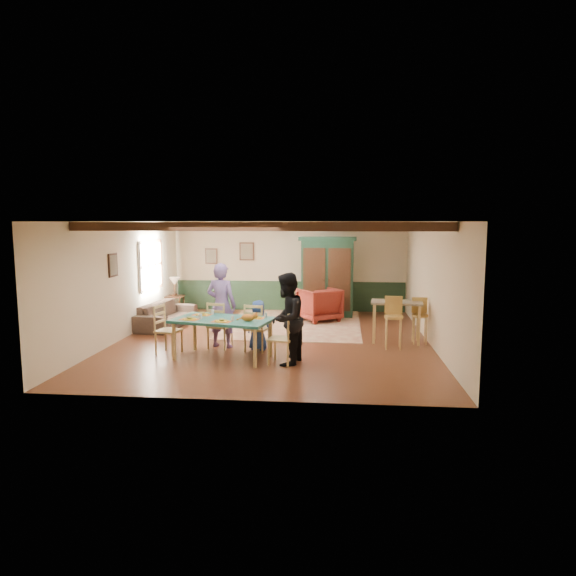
# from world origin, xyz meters

# --- Properties ---
(floor) EXTENTS (8.00, 8.00, 0.00)m
(floor) POSITION_xyz_m (0.00, 0.00, 0.00)
(floor) COLOR #552717
(floor) RESTS_ON ground
(wall_back) EXTENTS (7.00, 0.02, 2.70)m
(wall_back) POSITION_xyz_m (0.00, 4.00, 1.35)
(wall_back) COLOR beige
(wall_back) RESTS_ON floor
(wall_left) EXTENTS (0.02, 8.00, 2.70)m
(wall_left) POSITION_xyz_m (-3.50, 0.00, 1.35)
(wall_left) COLOR beige
(wall_left) RESTS_ON floor
(wall_right) EXTENTS (0.02, 8.00, 2.70)m
(wall_right) POSITION_xyz_m (3.50, 0.00, 1.35)
(wall_right) COLOR beige
(wall_right) RESTS_ON floor
(ceiling) EXTENTS (7.00, 8.00, 0.02)m
(ceiling) POSITION_xyz_m (0.00, 0.00, 2.70)
(ceiling) COLOR white
(ceiling) RESTS_ON wall_back
(wainscot_back) EXTENTS (6.95, 0.03, 0.90)m
(wainscot_back) POSITION_xyz_m (0.00, 3.98, 0.45)
(wainscot_back) COLOR #1B331F
(wainscot_back) RESTS_ON floor
(ceiling_beam_front) EXTENTS (6.95, 0.16, 0.16)m
(ceiling_beam_front) POSITION_xyz_m (0.00, -2.30, 2.61)
(ceiling_beam_front) COLOR black
(ceiling_beam_front) RESTS_ON ceiling
(ceiling_beam_mid) EXTENTS (6.95, 0.16, 0.16)m
(ceiling_beam_mid) POSITION_xyz_m (0.00, 0.40, 2.61)
(ceiling_beam_mid) COLOR black
(ceiling_beam_mid) RESTS_ON ceiling
(ceiling_beam_back) EXTENTS (6.95, 0.16, 0.16)m
(ceiling_beam_back) POSITION_xyz_m (0.00, 3.00, 2.61)
(ceiling_beam_back) COLOR black
(ceiling_beam_back) RESTS_ON ceiling
(window_left) EXTENTS (0.06, 1.60, 1.30)m
(window_left) POSITION_xyz_m (-3.47, 1.70, 1.55)
(window_left) COLOR white
(window_left) RESTS_ON wall_left
(picture_left_wall) EXTENTS (0.04, 0.42, 0.52)m
(picture_left_wall) POSITION_xyz_m (-3.47, -0.60, 1.75)
(picture_left_wall) COLOR gray
(picture_left_wall) RESTS_ON wall_left
(picture_back_a) EXTENTS (0.45, 0.04, 0.55)m
(picture_back_a) POSITION_xyz_m (-1.30, 3.97, 1.80)
(picture_back_a) COLOR gray
(picture_back_a) RESTS_ON wall_back
(picture_back_b) EXTENTS (0.38, 0.04, 0.48)m
(picture_back_b) POSITION_xyz_m (-2.40, 3.97, 1.65)
(picture_back_b) COLOR gray
(picture_back_b) RESTS_ON wall_back
(dining_table) EXTENTS (2.09, 1.45, 0.79)m
(dining_table) POSITION_xyz_m (-0.81, -1.65, 0.40)
(dining_table) COLOR #1F655D
(dining_table) RESTS_ON floor
(dining_chair_far_left) EXTENTS (0.54, 0.55, 1.01)m
(dining_chair_far_left) POSITION_xyz_m (-1.05, -0.81, 0.50)
(dining_chair_far_left) COLOR tan
(dining_chair_far_left) RESTS_ON floor
(dining_chair_far_right) EXTENTS (0.54, 0.55, 1.01)m
(dining_chair_far_right) POSITION_xyz_m (-0.23, -1.00, 0.50)
(dining_chair_far_right) COLOR tan
(dining_chair_far_right) RESTS_ON floor
(dining_chair_end_left) EXTENTS (0.55, 0.54, 1.01)m
(dining_chair_end_left) POSITION_xyz_m (-2.00, -1.39, 0.50)
(dining_chair_end_left) COLOR tan
(dining_chair_end_left) RESTS_ON floor
(dining_chair_end_right) EXTENTS (0.55, 0.54, 1.01)m
(dining_chair_end_right) POSITION_xyz_m (0.38, -1.91, 0.50)
(dining_chair_end_right) COLOR tan
(dining_chair_end_right) RESTS_ON floor
(person_man) EXTENTS (0.75, 0.57, 1.83)m
(person_man) POSITION_xyz_m (-1.04, -0.73, 0.91)
(person_man) COLOR #7E62A9
(person_man) RESTS_ON floor
(person_woman) EXTENTS (0.83, 0.97, 1.75)m
(person_woman) POSITION_xyz_m (0.49, -1.94, 0.87)
(person_woman) COLOR black
(person_woman) RESTS_ON floor
(person_child) EXTENTS (0.58, 0.44, 1.07)m
(person_child) POSITION_xyz_m (-0.21, -0.91, 0.53)
(person_child) COLOR #254496
(person_child) RESTS_ON floor
(cat) EXTENTS (0.40, 0.23, 0.19)m
(cat) POSITION_xyz_m (-0.26, -1.88, 0.89)
(cat) COLOR orange
(cat) RESTS_ON dining_table
(place_setting_near_left) EXTENTS (0.48, 0.40, 0.11)m
(place_setting_near_left) POSITION_xyz_m (-1.43, -1.78, 0.85)
(place_setting_near_left) COLOR gold
(place_setting_near_left) RESTS_ON dining_table
(place_setting_near_center) EXTENTS (0.48, 0.40, 0.11)m
(place_setting_near_center) POSITION_xyz_m (-0.76, -1.93, 0.85)
(place_setting_near_center) COLOR gold
(place_setting_near_center) RESTS_ON dining_table
(place_setting_far_left) EXTENTS (0.48, 0.40, 0.11)m
(place_setting_far_left) POSITION_xyz_m (-1.32, -1.27, 0.85)
(place_setting_far_left) COLOR gold
(place_setting_far_left) RESTS_ON dining_table
(place_setting_far_right) EXTENTS (0.48, 0.40, 0.11)m
(place_setting_far_right) POSITION_xyz_m (-0.18, -1.52, 0.85)
(place_setting_far_right) COLOR gold
(place_setting_far_right) RESTS_ON dining_table
(area_rug) EXTENTS (3.56, 4.21, 0.01)m
(area_rug) POSITION_xyz_m (0.30, 1.92, 0.01)
(area_rug) COLOR beige
(area_rug) RESTS_ON floor
(armoire) EXTENTS (1.64, 0.73, 2.27)m
(armoire) POSITION_xyz_m (1.17, 3.17, 1.13)
(armoire) COLOR black
(armoire) RESTS_ON floor
(armchair) EXTENTS (1.36, 1.36, 0.91)m
(armchair) POSITION_xyz_m (0.96, 2.42, 0.45)
(armchair) COLOR #541310
(armchair) RESTS_ON floor
(sofa) EXTENTS (1.08, 2.21, 0.62)m
(sofa) POSITION_xyz_m (-2.94, 1.29, 0.31)
(sofa) COLOR #3B2D25
(sofa) RESTS_ON floor
(end_table) EXTENTS (0.48, 0.48, 0.58)m
(end_table) POSITION_xyz_m (-3.20, 2.80, 0.29)
(end_table) COLOR black
(end_table) RESTS_ON floor
(table_lamp) EXTENTS (0.33, 0.33, 0.53)m
(table_lamp) POSITION_xyz_m (-3.20, 2.80, 0.85)
(table_lamp) COLOR beige
(table_lamp) RESTS_ON end_table
(counter_table) EXTENTS (1.18, 0.76, 0.93)m
(counter_table) POSITION_xyz_m (2.77, 0.07, 0.47)
(counter_table) COLOR tan
(counter_table) RESTS_ON floor
(bar_stool_left) EXTENTS (0.41, 0.45, 1.11)m
(bar_stool_left) POSITION_xyz_m (2.64, -0.51, 0.55)
(bar_stool_left) COLOR tan
(bar_stool_left) RESTS_ON floor
(bar_stool_right) EXTENTS (0.37, 0.41, 1.02)m
(bar_stool_right) POSITION_xyz_m (3.28, -0.00, 0.51)
(bar_stool_right) COLOR tan
(bar_stool_right) RESTS_ON floor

